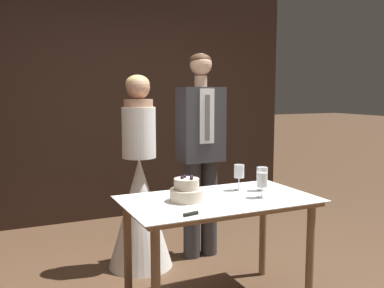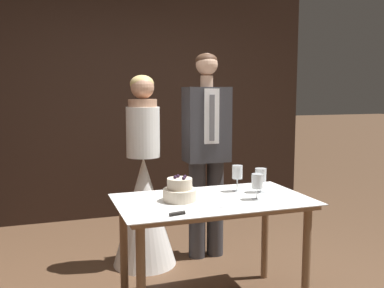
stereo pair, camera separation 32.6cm
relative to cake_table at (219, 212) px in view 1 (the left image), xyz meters
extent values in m
cube|color=black|center=(-0.07, 2.42, 0.71)|extent=(4.43, 0.12, 2.74)
cylinder|color=#8E6B4C|center=(-0.56, -0.28, -0.30)|extent=(0.06, 0.06, 0.72)
cylinder|color=#8E6B4C|center=(0.56, -0.28, -0.30)|extent=(0.06, 0.06, 0.72)
cylinder|color=#8E6B4C|center=(-0.56, 0.28, -0.30)|extent=(0.06, 0.06, 0.72)
cylinder|color=#8E6B4C|center=(0.56, 0.28, -0.30)|extent=(0.06, 0.06, 0.72)
cube|color=#8E6B4C|center=(0.00, 0.00, 0.07)|extent=(1.24, 0.69, 0.03)
cube|color=white|center=(0.00, 0.00, 0.09)|extent=(1.30, 0.75, 0.01)
cylinder|color=beige|center=(-0.23, 0.03, 0.14)|extent=(0.23, 0.23, 0.08)
cylinder|color=beige|center=(-0.23, 0.03, 0.21)|extent=(0.17, 0.17, 0.07)
sphere|color=#2D1933|center=(-0.19, 0.03, 0.26)|extent=(0.02, 0.02, 0.02)
sphere|color=#2D1933|center=(-0.23, 0.06, 0.26)|extent=(0.02, 0.02, 0.02)
sphere|color=#2D1933|center=(-0.26, 0.03, 0.26)|extent=(0.02, 0.02, 0.02)
sphere|color=#2D1933|center=(-0.21, -0.02, 0.26)|extent=(0.02, 0.02, 0.02)
cube|color=silver|center=(-0.15, -0.24, 0.10)|extent=(0.30, 0.09, 0.00)
cylinder|color=black|center=(-0.34, -0.29, 0.11)|extent=(0.10, 0.04, 0.02)
cylinder|color=silver|center=(0.28, -0.10, 0.10)|extent=(0.07, 0.07, 0.00)
cylinder|color=silver|center=(0.28, -0.10, 0.14)|extent=(0.01, 0.01, 0.07)
cylinder|color=silver|center=(0.28, -0.10, 0.22)|extent=(0.08, 0.08, 0.10)
cylinder|color=silver|center=(0.25, 0.15, 0.10)|extent=(0.07, 0.07, 0.00)
cylinder|color=silver|center=(0.25, 0.15, 0.15)|extent=(0.01, 0.01, 0.09)
cylinder|color=silver|center=(0.25, 0.15, 0.24)|extent=(0.08, 0.08, 0.10)
cylinder|color=maroon|center=(0.25, 0.15, 0.20)|extent=(0.06, 0.06, 0.03)
cylinder|color=silver|center=(0.40, 0.07, 0.10)|extent=(0.08, 0.08, 0.00)
cylinder|color=silver|center=(0.40, 0.07, 0.14)|extent=(0.01, 0.01, 0.08)
cylinder|color=silver|center=(0.40, 0.07, 0.22)|extent=(0.08, 0.08, 0.09)
cylinder|color=maroon|center=(0.40, 0.07, 0.19)|extent=(0.07, 0.07, 0.03)
cone|color=white|center=(-0.28, 0.87, -0.20)|extent=(0.54, 0.54, 0.94)
cylinder|color=white|center=(-0.28, 0.87, 0.48)|extent=(0.28, 0.28, 0.42)
cylinder|color=tan|center=(-0.28, 0.87, 0.72)|extent=(0.24, 0.24, 0.06)
sphere|color=tan|center=(-0.28, 0.87, 0.85)|extent=(0.19, 0.19, 0.19)
ellipsoid|color=#D6B770|center=(-0.28, 0.88, 0.88)|extent=(0.20, 0.20, 0.15)
cylinder|color=#38383D|center=(0.20, 0.87, -0.23)|extent=(0.15, 0.15, 0.87)
cylinder|color=#38383D|center=(0.37, 0.87, -0.23)|extent=(0.15, 0.15, 0.87)
cube|color=#38383D|center=(0.28, 0.87, 0.53)|extent=(0.38, 0.24, 0.65)
cube|color=white|center=(0.28, 0.74, 0.61)|extent=(0.13, 0.01, 0.47)
cube|color=slate|center=(0.28, 0.74, 0.60)|extent=(0.04, 0.01, 0.39)
cylinder|color=#DBAD8E|center=(0.28, 0.87, 0.91)|extent=(0.11, 0.11, 0.10)
sphere|color=#DBAD8E|center=(0.28, 0.87, 1.05)|extent=(0.19, 0.19, 0.19)
ellipsoid|color=#472D1E|center=(0.28, 0.88, 1.08)|extent=(0.19, 0.19, 0.12)
camera|label=1|loc=(-1.36, -2.50, 0.82)|focal=40.00mm
camera|label=2|loc=(-1.05, -2.63, 0.82)|focal=40.00mm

